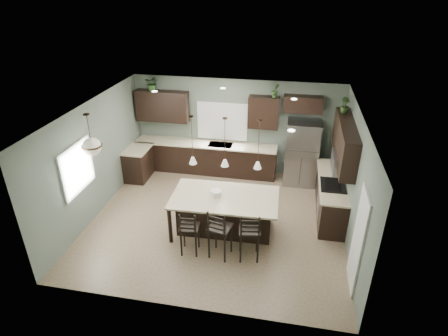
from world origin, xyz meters
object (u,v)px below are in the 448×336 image
at_px(refrigerator, 302,153).
at_px(bar_stool_left, 190,232).
at_px(serving_dish, 216,193).
at_px(bar_stool_right, 249,235).
at_px(plant_back_left, 153,83).
at_px(bar_stool_center, 220,232).
at_px(kitchen_island, 225,214).

distance_m(refrigerator, bar_stool_left, 4.23).
height_order(serving_dish, bar_stool_right, bar_stool_right).
bearing_deg(plant_back_left, refrigerator, -3.13).
height_order(bar_stool_center, bar_stool_right, bar_stool_center).
relative_size(refrigerator, plant_back_left, 4.20).
relative_size(bar_stool_right, plant_back_left, 2.64).
bearing_deg(plant_back_left, bar_stool_left, -61.58).
height_order(refrigerator, bar_stool_left, refrigerator).
height_order(bar_stool_right, plant_back_left, plant_back_left).
xyz_separation_m(kitchen_island, bar_stool_right, (0.67, -0.82, 0.12)).
height_order(kitchen_island, bar_stool_center, bar_stool_center).
distance_m(bar_stool_center, plant_back_left, 5.07).
bearing_deg(bar_stool_left, refrigerator, 52.45).
bearing_deg(bar_stool_right, refrigerator, 64.67).
bearing_deg(bar_stool_right, serving_dish, 127.44).
height_order(bar_stool_left, bar_stool_right, bar_stool_right).
relative_size(kitchen_island, bar_stool_right, 2.05).
relative_size(kitchen_island, serving_dish, 9.95).
distance_m(refrigerator, bar_stool_center, 3.90).
relative_size(serving_dish, bar_stool_center, 0.20).
xyz_separation_m(bar_stool_center, plant_back_left, (-2.71, 3.78, 2.03)).
relative_size(refrigerator, kitchen_island, 0.77).
distance_m(refrigerator, kitchen_island, 3.19).
height_order(refrigerator, plant_back_left, plant_back_left).
xyz_separation_m(bar_stool_center, bar_stool_right, (0.60, 0.04, -0.01)).
height_order(refrigerator, bar_stool_right, refrigerator).
xyz_separation_m(bar_stool_right, plant_back_left, (-3.31, 3.73, 2.04)).
height_order(refrigerator, kitchen_island, refrigerator).
bearing_deg(bar_stool_center, serving_dish, 119.58).
height_order(serving_dish, bar_stool_center, bar_stool_center).
relative_size(bar_stool_left, bar_stool_center, 0.90).
relative_size(serving_dish, bar_stool_right, 0.21).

